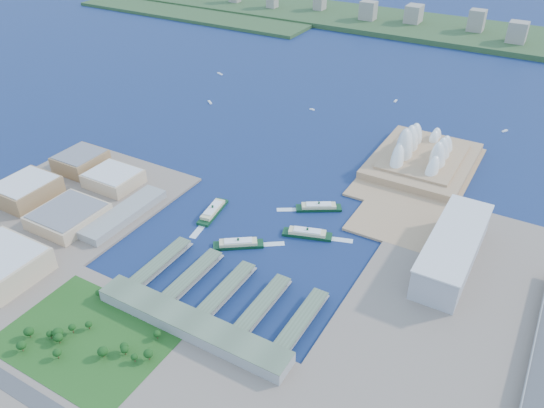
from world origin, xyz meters
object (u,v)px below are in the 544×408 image
Objects in this scene: ferry_c at (238,242)px; toaster_building at (453,249)px; opera_house at (425,145)px; ferry_b at (319,206)px; ferry_a at (213,209)px; ferry_d at (307,232)px.

toaster_building is at bearing -103.49° from ferry_c.
ferry_b is (-77.80, -173.73, -26.70)m from opera_house.
toaster_building is at bearing 49.60° from ferry_b.
opera_house reaches higher than toaster_building.
toaster_building is 230.41m from ferry_c.
opera_house is 219.62m from toaster_building.
ferry_a is 130.39m from ferry_b.
toaster_building is (90.00, -200.00, -11.50)m from opera_house.
opera_house is 1.16× the size of toaster_building.
ferry_b is 121.06m from ferry_c.
opera_house reaches higher than ferry_b.
ferry_a is 1.05× the size of ferry_b.
toaster_building is 280.26m from ferry_a.
ferry_a is 1.04× the size of ferry_d.
ferry_a is 121.82m from ferry_d.
ferry_d reaches higher than ferry_b.
ferry_a is (-185.96, -246.55, -26.44)m from opera_house.
opera_house is 192.22m from ferry_b.
ferry_d is at bearing -1.47° from ferry_a.
ferry_a reaches higher than ferry_b.
opera_house is at bearing -33.96° from ferry_d.
toaster_building reaches higher than ferry_c.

